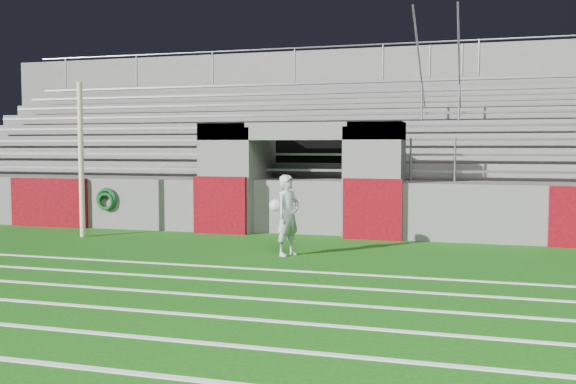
% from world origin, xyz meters
% --- Properties ---
extents(ground, '(90.00, 90.00, 0.00)m').
position_xyz_m(ground, '(0.00, 0.00, 0.00)').
color(ground, '#124E0D').
rests_on(ground, ground).
extents(field_post, '(0.12, 0.12, 3.50)m').
position_xyz_m(field_post, '(-4.62, 1.60, 1.75)').
color(field_post, beige).
rests_on(field_post, ground).
extents(field_markings, '(28.00, 8.09, 0.01)m').
position_xyz_m(field_markings, '(0.00, -5.00, 0.01)').
color(field_markings, white).
rests_on(field_markings, ground).
extents(stadium_structure, '(26.00, 8.48, 5.42)m').
position_xyz_m(stadium_structure, '(0.00, 7.97, 1.49)').
color(stadium_structure, '#585654').
rests_on(stadium_structure, ground).
extents(goalkeeper_with_ball, '(0.62, 0.66, 1.52)m').
position_xyz_m(goalkeeper_with_ball, '(0.58, 0.45, 0.77)').
color(goalkeeper_with_ball, '#B3B6BD').
rests_on(goalkeeper_with_ball, ground).
extents(hose_coil, '(0.57, 0.15, 0.57)m').
position_xyz_m(hose_coil, '(-4.83, 2.93, 0.73)').
color(hose_coil, '#0C3E1A').
rests_on(hose_coil, ground).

